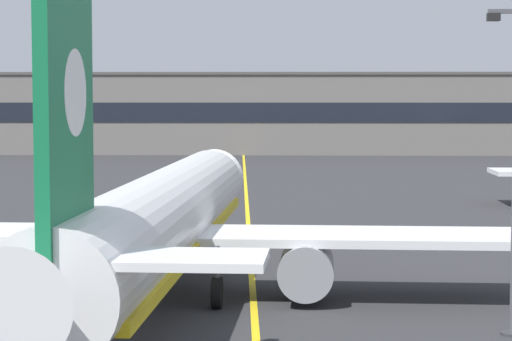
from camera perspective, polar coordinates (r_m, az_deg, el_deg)
The scene contains 4 objects.
taxiway_centreline at distance 58.84m, azimuth -0.35°, elevation -4.29°, with size 0.30×180.00×0.01m, color yellow.
airliner_foreground at distance 44.00m, azimuth -5.29°, elevation -2.77°, with size 32.18×41.50×11.65m.
safety_cone_by_nose_gear at distance 60.24m, azimuth -3.60°, elevation -3.85°, with size 0.44×0.44×0.55m.
terminal_building at distance 153.18m, azimuth -0.51°, elevation 3.20°, with size 120.46×12.40×11.92m.
Camera 1 is at (1.95, -28.15, 8.72)m, focal length 72.27 mm.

